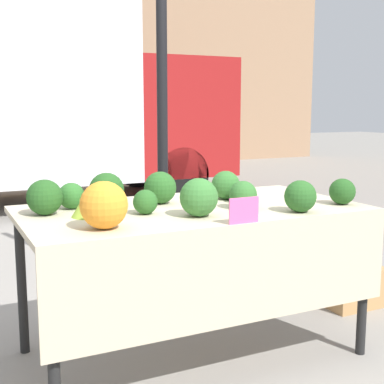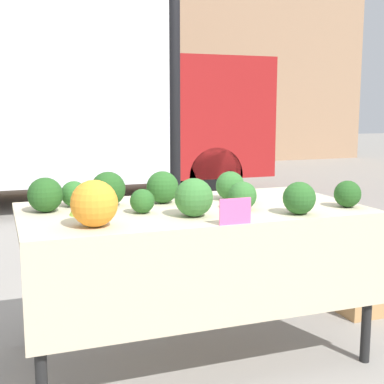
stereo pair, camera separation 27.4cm
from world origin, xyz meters
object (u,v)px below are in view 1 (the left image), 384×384
object	(u,v)px
parked_truck	(18,100)
price_sign	(244,210)
orange_cauliflower	(104,205)
produce_crate	(348,284)

from	to	relation	value
parked_truck	price_sign	distance (m)	5.52
orange_cauliflower	produce_crate	size ratio (longest dim) A/B	0.51
parked_truck	price_sign	bearing A→B (deg)	-88.31
parked_truck	produce_crate	bearing A→B (deg)	-73.89
orange_cauliflower	produce_crate	bearing A→B (deg)	15.06
parked_truck	orange_cauliflower	distance (m)	5.36
price_sign	produce_crate	xyz separation A→B (m)	(1.23, 0.66, -0.73)
orange_cauliflower	price_sign	world-z (taller)	orange_cauliflower
orange_cauliflower	produce_crate	world-z (taller)	orange_cauliflower
orange_cauliflower	price_sign	size ratio (longest dim) A/B	1.37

